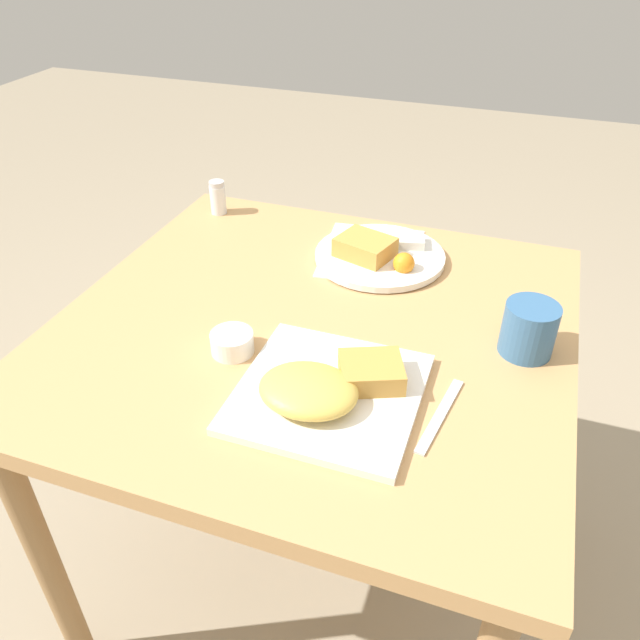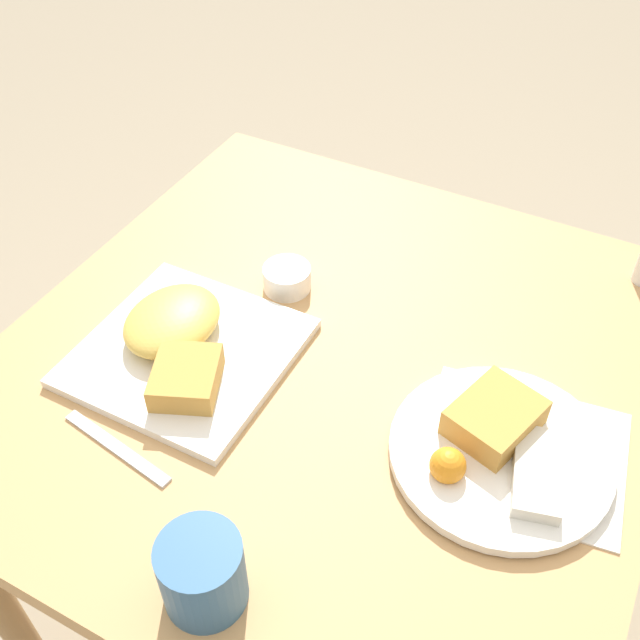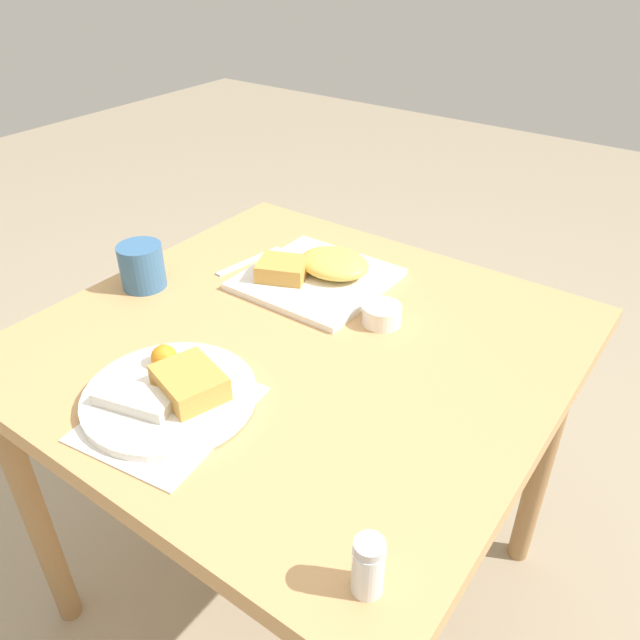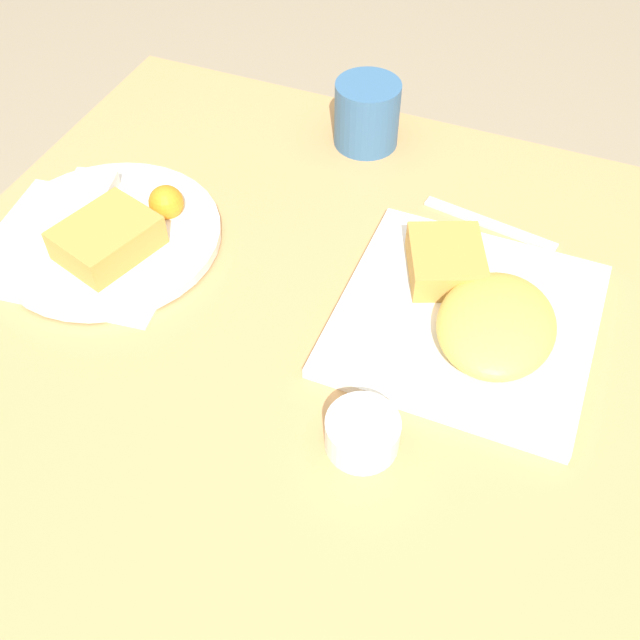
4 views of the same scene
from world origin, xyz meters
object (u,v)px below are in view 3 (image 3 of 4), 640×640
(sauce_ramekin, at_px, (382,314))
(salt_shaker, at_px, (368,569))
(plate_square_near, at_px, (319,272))
(plate_oval_far, at_px, (171,391))
(coffee_mug, at_px, (142,266))
(butter_knife, at_px, (250,261))

(sauce_ramekin, bearing_deg, salt_shaker, 119.29)
(plate_square_near, relative_size, plate_oval_far, 1.02)
(plate_oval_far, relative_size, sauce_ramekin, 3.74)
(plate_oval_far, xyz_separation_m, salt_shaker, (-0.43, 0.10, 0.02))
(coffee_mug, bearing_deg, plate_oval_far, 145.32)
(coffee_mug, bearing_deg, salt_shaker, 156.82)
(salt_shaker, xyz_separation_m, butter_knife, (0.64, -0.53, -0.03))
(salt_shaker, xyz_separation_m, coffee_mug, (0.74, -0.32, 0.01))
(sauce_ramekin, height_order, coffee_mug, coffee_mug)
(plate_square_near, distance_m, butter_knife, 0.18)
(sauce_ramekin, distance_m, coffee_mug, 0.50)
(plate_square_near, xyz_separation_m, plate_oval_far, (-0.04, 0.45, -0.00))
(sauce_ramekin, distance_m, butter_knife, 0.37)
(sauce_ramekin, height_order, salt_shaker, salt_shaker)
(plate_square_near, xyz_separation_m, butter_knife, (0.17, 0.02, -0.02))
(plate_oval_far, relative_size, salt_shaker, 3.40)
(plate_square_near, relative_size, salt_shaker, 3.46)
(plate_square_near, bearing_deg, butter_knife, 7.06)
(sauce_ramekin, xyz_separation_m, coffee_mug, (0.47, 0.17, 0.03))
(sauce_ramekin, xyz_separation_m, butter_knife, (0.36, -0.04, -0.02))
(plate_square_near, xyz_separation_m, coffee_mug, (0.28, 0.23, 0.02))
(salt_shaker, bearing_deg, sauce_ramekin, -60.71)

